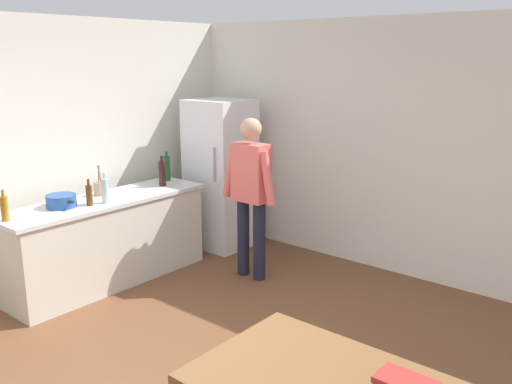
% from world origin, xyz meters
% --- Properties ---
extents(wall_back, '(6.40, 0.12, 2.70)m').
position_xyz_m(wall_back, '(0.00, 3.00, 1.35)').
color(wall_back, silver).
rests_on(wall_back, ground_plane).
extents(wall_left, '(0.12, 5.60, 2.70)m').
position_xyz_m(wall_left, '(-2.60, 0.20, 1.35)').
color(wall_left, silver).
rests_on(wall_left, ground_plane).
extents(kitchen_counter, '(0.64, 2.20, 0.90)m').
position_xyz_m(kitchen_counter, '(-2.00, 0.80, 0.45)').
color(kitchen_counter, beige).
rests_on(kitchen_counter, ground_plane).
extents(refrigerator, '(0.70, 0.67, 1.80)m').
position_xyz_m(refrigerator, '(-1.90, 2.40, 0.90)').
color(refrigerator, white).
rests_on(refrigerator, ground_plane).
extents(person, '(0.70, 0.22, 1.70)m').
position_xyz_m(person, '(-0.95, 1.85, 0.98)').
color(person, '#1E1E2D').
rests_on(person, ground_plane).
extents(cooking_pot, '(0.40, 0.28, 0.12)m').
position_xyz_m(cooking_pot, '(-2.05, 0.34, 0.96)').
color(cooking_pot, '#285193').
rests_on(cooking_pot, kitchen_counter).
extents(utensil_jar, '(0.11, 0.11, 0.32)m').
position_xyz_m(utensil_jar, '(-2.15, 0.84, 0.98)').
color(utensil_jar, tan).
rests_on(utensil_jar, kitchen_counter).
extents(bottle_wine_dark, '(0.08, 0.08, 0.34)m').
position_xyz_m(bottle_wine_dark, '(-1.98, 1.54, 1.05)').
color(bottle_wine_dark, black).
rests_on(bottle_wine_dark, kitchen_counter).
extents(bottle_oil_amber, '(0.06, 0.06, 0.28)m').
position_xyz_m(bottle_oil_amber, '(-2.02, -0.22, 1.02)').
color(bottle_oil_amber, '#996619').
rests_on(bottle_oil_amber, kitchen_counter).
extents(bottle_wine_green, '(0.08, 0.08, 0.34)m').
position_xyz_m(bottle_wine_green, '(-2.14, 1.76, 1.05)').
color(bottle_wine_green, '#1E5123').
rests_on(bottle_wine_green, kitchen_counter).
extents(bottle_beer_brown, '(0.06, 0.06, 0.26)m').
position_xyz_m(bottle_beer_brown, '(-1.89, 0.55, 1.01)').
color(bottle_beer_brown, '#5B3314').
rests_on(bottle_beer_brown, kitchen_counter).
extents(bottle_water_clear, '(0.07, 0.07, 0.30)m').
position_xyz_m(bottle_water_clear, '(-1.85, 0.71, 1.03)').
color(bottle_water_clear, silver).
rests_on(bottle_water_clear, kitchen_counter).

